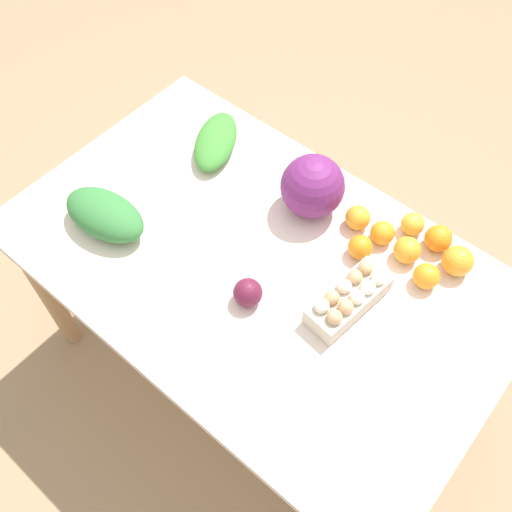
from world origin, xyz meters
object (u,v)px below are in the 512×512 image
(egg_carton, at_px, (349,298))
(beet_root, at_px, (248,293))
(orange_0, at_px, (407,250))
(orange_7, at_px, (358,218))
(orange_2, at_px, (382,233))
(orange_4, at_px, (413,224))
(cabbage_purple, at_px, (313,187))
(greens_bunch_chard, at_px, (105,214))
(orange_6, at_px, (458,261))
(orange_5, at_px, (360,247))
(orange_1, at_px, (426,276))
(orange_3, at_px, (438,239))
(greens_bunch_scallion, at_px, (216,141))

(egg_carton, height_order, beet_root, egg_carton)
(orange_0, bearing_deg, orange_7, 177.74)
(orange_2, relative_size, orange_4, 1.02)
(cabbage_purple, height_order, orange_2, cabbage_purple)
(greens_bunch_chard, relative_size, orange_6, 3.07)
(orange_0, height_order, orange_5, orange_0)
(beet_root, relative_size, orange_1, 1.10)
(orange_0, height_order, orange_3, orange_3)
(orange_6, height_order, orange_7, orange_6)
(beet_root, distance_m, orange_3, 0.53)
(orange_5, bearing_deg, cabbage_purple, 166.60)
(greens_bunch_scallion, height_order, orange_7, orange_7)
(orange_0, relative_size, orange_2, 1.10)
(greens_bunch_chard, height_order, orange_4, greens_bunch_chard)
(beet_root, height_order, orange_3, beet_root)
(orange_3, bearing_deg, cabbage_purple, -162.20)
(orange_2, distance_m, orange_7, 0.08)
(orange_1, height_order, orange_2, orange_1)
(orange_0, bearing_deg, orange_6, 23.56)
(greens_bunch_chard, distance_m, beet_root, 0.46)
(orange_4, xyz_separation_m, orange_5, (-0.06, -0.16, 0.00))
(greens_bunch_scallion, bearing_deg, orange_6, 5.74)
(orange_2, relative_size, orange_6, 0.81)
(greens_bunch_scallion, xyz_separation_m, orange_4, (0.62, 0.11, 0.00))
(egg_carton, bearing_deg, orange_1, 155.02)
(greens_bunch_scallion, height_order, orange_3, orange_3)
(orange_1, xyz_separation_m, orange_3, (-0.04, 0.12, 0.00))
(greens_bunch_scallion, relative_size, orange_4, 3.83)
(cabbage_purple, height_order, beet_root, cabbage_purple)
(beet_root, height_order, orange_7, beet_root)
(orange_6, bearing_deg, egg_carton, -119.19)
(orange_3, bearing_deg, orange_5, -132.85)
(orange_3, relative_size, orange_4, 1.14)
(beet_root, relative_size, orange_7, 1.08)
(orange_5, relative_size, orange_6, 0.82)
(orange_5, xyz_separation_m, orange_7, (-0.06, 0.08, 0.00))
(orange_1, bearing_deg, egg_carton, -121.69)
(beet_root, bearing_deg, orange_3, 58.36)
(cabbage_purple, distance_m, greens_bunch_chard, 0.57)
(orange_7, bearing_deg, greens_bunch_scallion, -176.23)
(orange_1, bearing_deg, greens_bunch_chard, -152.44)
(orange_6, bearing_deg, beet_root, -130.15)
(egg_carton, relative_size, orange_7, 3.53)
(orange_3, bearing_deg, orange_0, -117.04)
(cabbage_purple, bearing_deg, orange_1, -2.00)
(egg_carton, distance_m, orange_2, 0.23)
(orange_4, relative_size, orange_6, 0.79)
(greens_bunch_scallion, height_order, orange_2, orange_2)
(orange_4, distance_m, orange_6, 0.16)
(cabbage_purple, xyz_separation_m, orange_7, (0.13, 0.03, -0.05))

